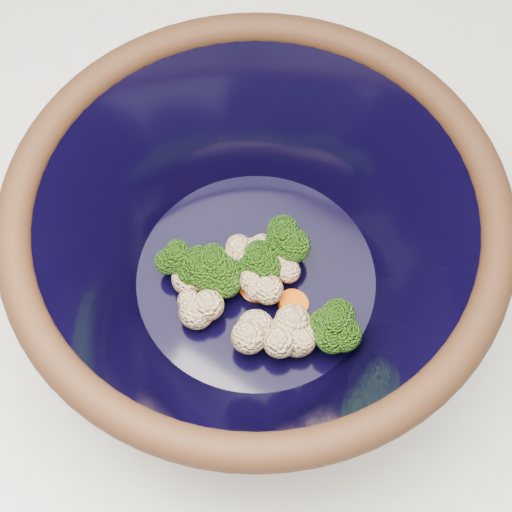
% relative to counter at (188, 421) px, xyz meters
% --- Properties ---
extents(ground, '(3.00, 3.00, 0.00)m').
position_rel_counter_xyz_m(ground, '(0.00, 0.00, -0.45)').
color(ground, '#9E7A54').
rests_on(ground, ground).
extents(counter, '(1.20, 1.20, 0.90)m').
position_rel_counter_xyz_m(counter, '(0.00, 0.00, 0.00)').
color(counter, silver).
rests_on(counter, ground).
extents(mixing_bowl, '(0.48, 0.48, 0.17)m').
position_rel_counter_xyz_m(mixing_bowl, '(0.08, 0.06, 0.54)').
color(mixing_bowl, black).
rests_on(mixing_bowl, counter).
extents(vegetable_pile, '(0.18, 0.13, 0.05)m').
position_rel_counter_xyz_m(vegetable_pile, '(0.08, 0.05, 0.51)').
color(vegetable_pile, '#608442').
rests_on(vegetable_pile, mixing_bowl).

